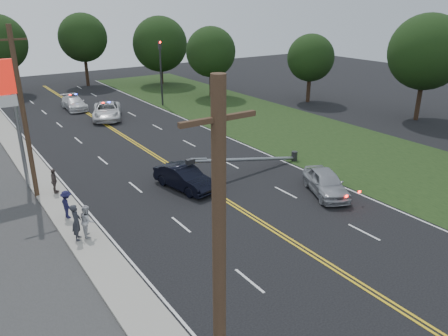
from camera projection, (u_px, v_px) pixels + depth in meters
ground at (284, 236)px, 22.05m from camera, size 120.00×120.00×0.00m
sidewalk at (60, 205)px, 25.34m from camera, size 1.80×70.00×0.12m
grass_verge at (325, 141)px, 36.84m from camera, size 12.00×80.00×0.01m
centerline_yellow at (186, 175)px, 29.76m from camera, size 0.36×80.00×0.00m
traffic_signal at (161, 68)px, 48.03m from camera, size 0.28×0.41×7.05m
fallen_streetlight at (253, 159)px, 30.08m from camera, size 9.36×0.44×1.91m
utility_pole_near at (219, 308)px, 9.22m from camera, size 1.60×0.28×10.00m
utility_pole_mid at (24, 115)px, 24.65m from camera, size 1.60×0.28×10.00m
tree_7 at (83, 38)px, 58.44m from camera, size 6.40×6.40×9.65m
tree_8 at (160, 44)px, 59.92m from camera, size 7.46×7.46×9.23m
tree_9 at (211, 52)px, 52.05m from camera, size 5.94×5.94×8.34m
tree_12 at (427, 52)px, 41.18m from camera, size 7.12×7.12×10.13m
tree_13 at (311, 58)px, 49.36m from camera, size 5.30×5.30×7.70m
crashed_sedan at (184, 178)px, 27.40m from camera, size 2.39×4.69×1.47m
waiting_sedan at (326, 183)px, 26.61m from camera, size 3.48×4.77×1.51m
emergency_a at (107, 111)px, 43.63m from camera, size 4.56×6.31×1.59m
emergency_b at (74, 103)px, 47.33m from camera, size 2.11×4.91×1.41m
bystander_a at (76, 222)px, 21.25m from camera, size 0.68×0.80×1.87m
bystander_b at (87, 221)px, 21.60m from camera, size 0.80×0.93×1.67m
bystander_c at (67, 204)px, 23.43m from camera, size 0.72×1.08×1.56m
bystander_d at (54, 181)px, 26.45m from camera, size 0.71×0.99×1.56m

